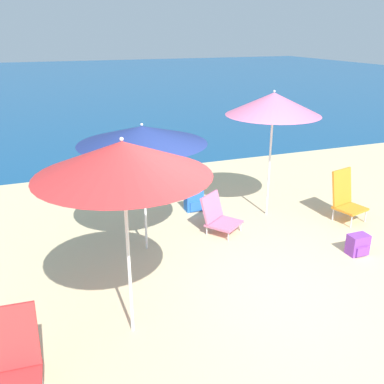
{
  "coord_description": "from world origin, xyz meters",
  "views": [
    {
      "loc": [
        -2.25,
        -4.15,
        3.13
      ],
      "look_at": [
        -0.26,
        1.1,
        1.0
      ],
      "focal_mm": 40.0,
      "sensor_mm": 36.0,
      "label": 1
    }
  ],
  "objects_px": {
    "beach_umbrella_pink": "(274,104)",
    "backpack_purple": "(358,245)",
    "beach_umbrella_navy": "(142,135)",
    "seagull": "(114,192)",
    "beach_umbrella_red": "(123,159)",
    "backpack_blue": "(194,200)",
    "beach_chair_orange": "(345,196)",
    "beach_chair_pink": "(218,216)",
    "beach_chair_red": "(15,359)"
  },
  "relations": [
    {
      "from": "backpack_blue",
      "to": "backpack_purple",
      "type": "height_order",
      "value": "backpack_blue"
    },
    {
      "from": "beach_umbrella_pink",
      "to": "beach_umbrella_navy",
      "type": "height_order",
      "value": "beach_umbrella_pink"
    },
    {
      "from": "beach_umbrella_pink",
      "to": "backpack_purple",
      "type": "relative_size",
      "value": 7.06
    },
    {
      "from": "backpack_purple",
      "to": "beach_umbrella_red",
      "type": "bearing_deg",
      "value": -171.73
    },
    {
      "from": "beach_chair_pink",
      "to": "beach_umbrella_red",
      "type": "bearing_deg",
      "value": -170.47
    },
    {
      "from": "beach_chair_pink",
      "to": "backpack_blue",
      "type": "relative_size",
      "value": 1.88
    },
    {
      "from": "beach_chair_pink",
      "to": "seagull",
      "type": "relative_size",
      "value": 2.76
    },
    {
      "from": "backpack_blue",
      "to": "beach_umbrella_pink",
      "type": "bearing_deg",
      "value": -28.43
    },
    {
      "from": "beach_umbrella_navy",
      "to": "backpack_purple",
      "type": "bearing_deg",
      "value": -23.92
    },
    {
      "from": "beach_umbrella_pink",
      "to": "backpack_purple",
      "type": "xyz_separation_m",
      "value": [
        0.51,
        -1.78,
        -1.83
      ]
    },
    {
      "from": "beach_umbrella_pink",
      "to": "beach_umbrella_navy",
      "type": "relative_size",
      "value": 1.14
    },
    {
      "from": "beach_chair_orange",
      "to": "beach_umbrella_navy",
      "type": "bearing_deg",
      "value": 163.11
    },
    {
      "from": "beach_umbrella_red",
      "to": "beach_chair_red",
      "type": "bearing_deg",
      "value": -155.13
    },
    {
      "from": "beach_chair_orange",
      "to": "seagull",
      "type": "height_order",
      "value": "beach_chair_orange"
    },
    {
      "from": "backpack_purple",
      "to": "beach_chair_red",
      "type": "bearing_deg",
      "value": -167.35
    },
    {
      "from": "beach_chair_pink",
      "to": "beach_umbrella_navy",
      "type": "bearing_deg",
      "value": 151.26
    },
    {
      "from": "backpack_purple",
      "to": "beach_umbrella_navy",
      "type": "bearing_deg",
      "value": 156.08
    },
    {
      "from": "backpack_blue",
      "to": "backpack_purple",
      "type": "xyz_separation_m",
      "value": [
        1.68,
        -2.42,
        -0.04
      ]
    },
    {
      "from": "beach_umbrella_pink",
      "to": "beach_umbrella_red",
      "type": "bearing_deg",
      "value": -142.75
    },
    {
      "from": "backpack_purple",
      "to": "beach_umbrella_pink",
      "type": "bearing_deg",
      "value": 105.99
    },
    {
      "from": "beach_umbrella_navy",
      "to": "beach_chair_pink",
      "type": "xyz_separation_m",
      "value": [
        1.26,
        0.17,
        -1.49
      ]
    },
    {
      "from": "beach_chair_orange",
      "to": "beach_chair_pink",
      "type": "distance_m",
      "value": 2.3
    },
    {
      "from": "beach_umbrella_navy",
      "to": "seagull",
      "type": "xyz_separation_m",
      "value": [
        -0.06,
        2.23,
        -1.63
      ]
    },
    {
      "from": "beach_chair_orange",
      "to": "seagull",
      "type": "bearing_deg",
      "value": 132.09
    },
    {
      "from": "beach_chair_orange",
      "to": "seagull",
      "type": "relative_size",
      "value": 3.29
    },
    {
      "from": "beach_umbrella_pink",
      "to": "beach_chair_orange",
      "type": "distance_m",
      "value": 2.05
    },
    {
      "from": "beach_umbrella_pink",
      "to": "beach_chair_red",
      "type": "height_order",
      "value": "beach_umbrella_pink"
    },
    {
      "from": "beach_chair_orange",
      "to": "backpack_blue",
      "type": "distance_m",
      "value": 2.68
    },
    {
      "from": "beach_umbrella_navy",
      "to": "backpack_purple",
      "type": "height_order",
      "value": "beach_umbrella_navy"
    },
    {
      "from": "beach_umbrella_pink",
      "to": "seagull",
      "type": "relative_size",
      "value": 8.23
    },
    {
      "from": "beach_umbrella_navy",
      "to": "beach_chair_pink",
      "type": "height_order",
      "value": "beach_umbrella_navy"
    },
    {
      "from": "backpack_blue",
      "to": "seagull",
      "type": "distance_m",
      "value": 1.67
    },
    {
      "from": "backpack_blue",
      "to": "beach_chair_red",
      "type": "bearing_deg",
      "value": -131.02
    },
    {
      "from": "beach_umbrella_red",
      "to": "backpack_blue",
      "type": "height_order",
      "value": "beach_umbrella_red"
    },
    {
      "from": "beach_chair_pink",
      "to": "backpack_blue",
      "type": "bearing_deg",
      "value": 57.07
    },
    {
      "from": "beach_umbrella_navy",
      "to": "seagull",
      "type": "height_order",
      "value": "beach_umbrella_navy"
    },
    {
      "from": "beach_umbrella_navy",
      "to": "backpack_purple",
      "type": "distance_m",
      "value": 3.55
    },
    {
      "from": "beach_umbrella_red",
      "to": "beach_umbrella_navy",
      "type": "distance_m",
      "value": 1.92
    },
    {
      "from": "beach_chair_red",
      "to": "beach_chair_orange",
      "type": "xyz_separation_m",
      "value": [
        5.35,
        2.18,
        0.0
      ]
    },
    {
      "from": "beach_chair_orange",
      "to": "backpack_purple",
      "type": "xyz_separation_m",
      "value": [
        -0.65,
        -1.12,
        -0.27
      ]
    },
    {
      "from": "beach_chair_red",
      "to": "backpack_blue",
      "type": "relative_size",
      "value": 2.21
    },
    {
      "from": "beach_chair_orange",
      "to": "backpack_purple",
      "type": "relative_size",
      "value": 2.83
    },
    {
      "from": "beach_umbrella_red",
      "to": "backpack_purple",
      "type": "distance_m",
      "value": 4.01
    },
    {
      "from": "beach_umbrella_navy",
      "to": "beach_chair_red",
      "type": "distance_m",
      "value": 3.25
    },
    {
      "from": "beach_chair_red",
      "to": "seagull",
      "type": "height_order",
      "value": "beach_chair_red"
    },
    {
      "from": "beach_chair_pink",
      "to": "backpack_purple",
      "type": "distance_m",
      "value": 2.18
    },
    {
      "from": "beach_chair_pink",
      "to": "backpack_purple",
      "type": "bearing_deg",
      "value": -77.9
    },
    {
      "from": "beach_chair_orange",
      "to": "seagull",
      "type": "distance_m",
      "value": 4.32
    },
    {
      "from": "beach_chair_red",
      "to": "beach_umbrella_navy",
      "type": "bearing_deg",
      "value": 55.96
    },
    {
      "from": "beach_umbrella_pink",
      "to": "beach_chair_pink",
      "type": "height_order",
      "value": "beach_umbrella_pink"
    }
  ]
}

